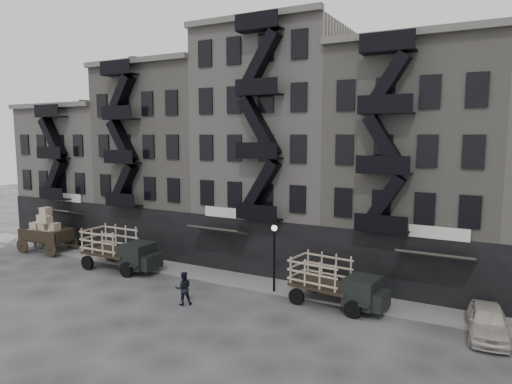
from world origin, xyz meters
The scene contains 13 objects.
ground centered at (0.00, 0.00, 0.00)m, with size 140.00×140.00×0.00m, color #38383A.
sidewalk centered at (0.00, 3.75, 0.07)m, with size 55.00×2.50×0.15m, color slate.
building_west centered at (-20.00, 9.83, 6.00)m, with size 10.00×11.35×13.20m.
building_midwest centered at (-10.00, 9.83, 7.50)m, with size 10.00×11.35×16.20m.
building_center centered at (0.00, 9.82, 8.50)m, with size 10.00×11.35×18.20m.
building_mideast centered at (10.00, 9.83, 7.50)m, with size 10.00×11.35×16.20m.
lamp_post centered at (3.00, 2.60, 2.78)m, with size 0.36×0.36×4.28m.
horse centered at (-18.59, 2.43, 0.86)m, with size 0.92×2.03×1.71m, color beige.
wagon centered at (-18.12, 2.61, 2.10)m, with size 4.54×2.71×3.68m.
stake_truck_west centered at (-8.99, 1.82, 1.72)m, with size 6.03×2.54×3.01m.
stake_truck_east centered at (6.95, 2.43, 1.57)m, with size 5.67×2.80×2.75m.
car_east centered at (14.71, 2.14, 0.76)m, with size 1.79×4.44×1.51m, color #BBB3A8.
pedestrian_mid centered at (-0.74, -1.51, 0.97)m, with size 0.94×0.73×1.94m, color black.
Camera 1 is at (14.91, -21.62, 9.69)m, focal length 32.00 mm.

